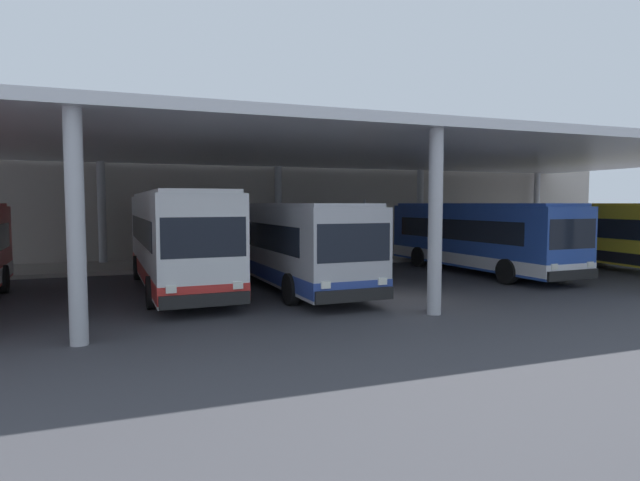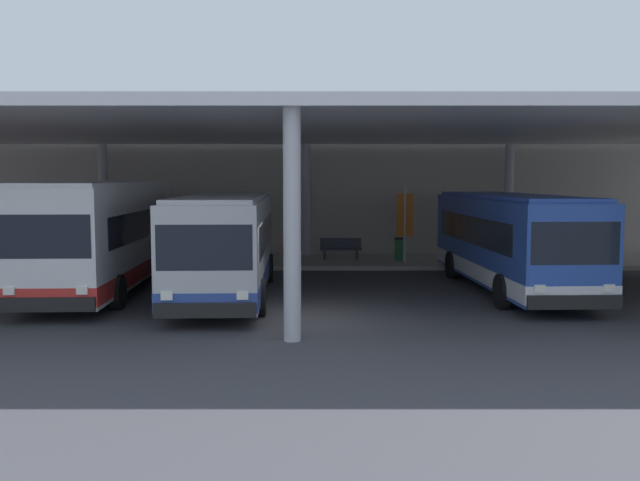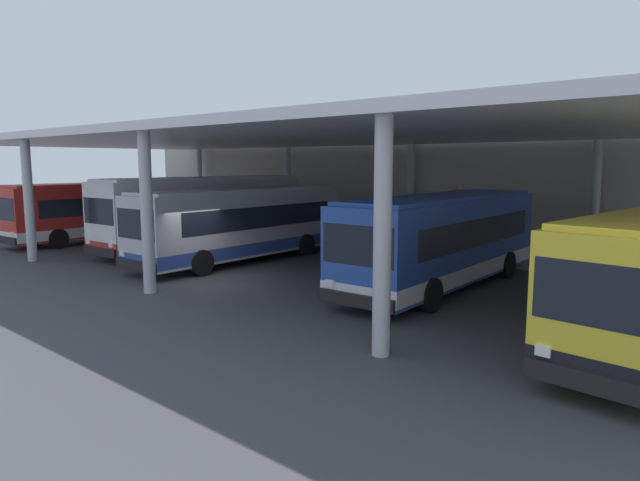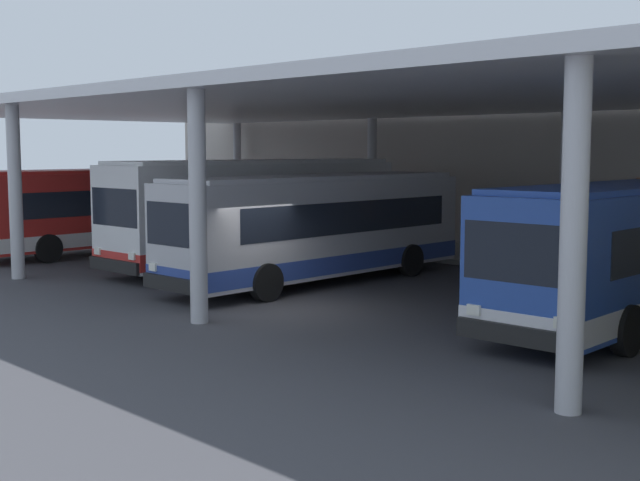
{
  "view_description": "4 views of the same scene",
  "coord_description": "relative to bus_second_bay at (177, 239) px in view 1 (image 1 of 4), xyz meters",
  "views": [
    {
      "loc": [
        -8.28,
        -15.25,
        3.17
      ],
      "look_at": [
        -1.16,
        3.67,
        1.74
      ],
      "focal_mm": 29.53,
      "sensor_mm": 36.0,
      "label": 1
    },
    {
      "loc": [
        0.63,
        -17.97,
        3.69
      ],
      "look_at": [
        0.63,
        3.63,
        1.74
      ],
      "focal_mm": 38.71,
      "sensor_mm": 36.0,
      "label": 2
    },
    {
      "loc": [
        16.11,
        -12.44,
        4.24
      ],
      "look_at": [
        2.76,
        2.89,
        1.43
      ],
      "focal_mm": 31.41,
      "sensor_mm": 36.0,
      "label": 3
    },
    {
      "loc": [
        15.5,
        -13.8,
        3.93
      ],
      "look_at": [
        -1.46,
        2.76,
        1.37
      ],
      "focal_mm": 47.66,
      "sensor_mm": 36.0,
      "label": 4
    }
  ],
  "objects": [
    {
      "name": "platform_kerb",
      "position": [
        6.42,
        7.09,
        -1.75
      ],
      "size": [
        42.0,
        4.5,
        0.18
      ],
      "primitive_type": "cube",
      "color": "#A39E93",
      "rests_on": "ground"
    },
    {
      "name": "station_building_facade",
      "position": [
        6.42,
        10.34,
        1.81
      ],
      "size": [
        48.0,
        1.6,
        7.3
      ],
      "primitive_type": "cube",
      "color": "#ADA399",
      "rests_on": "ground"
    },
    {
      "name": "bus_departing",
      "position": [
        20.5,
        -2.02,
        -0.19
      ],
      "size": [
        3.29,
        10.69,
        3.17
      ],
      "color": "yellow",
      "rests_on": "ground"
    },
    {
      "name": "trash_bin",
      "position": [
        10.5,
        6.83,
        -1.16
      ],
      "size": [
        0.52,
        0.52,
        0.98
      ],
      "color": "#236638",
      "rests_on": "platform_kerb"
    },
    {
      "name": "bench_waiting",
      "position": [
        7.95,
        7.15,
        -1.18
      ],
      "size": [
        1.8,
        0.45,
        0.92
      ],
      "color": "#383D47",
      "rests_on": "platform_kerb"
    },
    {
      "name": "bus_far_bay",
      "position": [
        13.29,
        -0.05,
        -0.19
      ],
      "size": [
        3.05,
        10.63,
        3.17
      ],
      "color": "#284CA8",
      "rests_on": "ground"
    },
    {
      "name": "canopy_shelter",
      "position": [
        6.42,
        0.84,
        3.45
      ],
      "size": [
        40.0,
        17.0,
        5.55
      ],
      "color": "silver",
      "rests_on": "ground"
    },
    {
      "name": "bus_second_bay",
      "position": [
        0.0,
        0.0,
        0.0
      ],
      "size": [
        3.0,
        11.41,
        3.57
      ],
      "color": "white",
      "rests_on": "ground"
    },
    {
      "name": "ground_plane",
      "position": [
        6.42,
        -4.66,
        -1.84
      ],
      "size": [
        200.0,
        200.0,
        0.0
      ],
      "primitive_type": "plane",
      "color": "#3D3D42"
    },
    {
      "name": "banner_sign",
      "position": [
        10.61,
        6.28,
        0.14
      ],
      "size": [
        0.7,
        0.12,
        3.2
      ],
      "color": "#B2B2B7",
      "rests_on": "platform_kerb"
    },
    {
      "name": "bus_middle_bay",
      "position": [
        4.11,
        -1.14,
        -0.19
      ],
      "size": [
        2.98,
        10.61,
        3.17
      ],
      "color": "#B7B7BC",
      "rests_on": "ground"
    }
  ]
}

